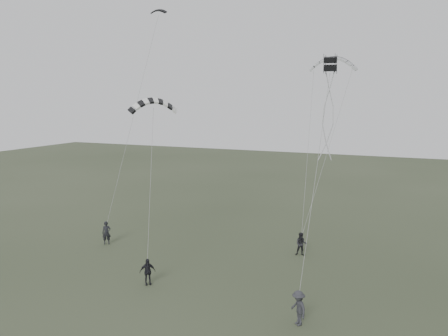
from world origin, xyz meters
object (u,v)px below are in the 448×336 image
at_px(kite_dark_small, 158,10).
at_px(kite_striped, 153,101).
at_px(kite_pale_large, 333,58).
at_px(kite_box, 330,64).
at_px(flyer_right, 301,244).
at_px(flyer_far, 298,308).
at_px(flyer_left, 107,233).
at_px(flyer_center, 147,272).

relative_size(kite_dark_small, kite_striped, 0.42).
bearing_deg(kite_pale_large, kite_box, -85.41).
bearing_deg(kite_striped, kite_box, -43.83).
xyz_separation_m(flyer_right, kite_striped, (-9.62, -4.18, 10.32)).
bearing_deg(flyer_far, flyer_left, -155.17).
distance_m(kite_pale_large, kite_box, 12.60).
height_order(flyer_left, flyer_right, flyer_left).
xyz_separation_m(flyer_left, kite_striped, (5.02, -0.72, 10.26)).
xyz_separation_m(flyer_far, kite_pale_large, (-1.59, 17.44, 13.74)).
bearing_deg(kite_pale_large, flyer_left, -148.06).
bearing_deg(kite_striped, flyer_center, -105.70).
height_order(flyer_far, kite_box, kite_box).
bearing_deg(kite_dark_small, kite_pale_large, 7.21).
xyz_separation_m(kite_striped, kite_box, (12.05, -0.64, 2.04)).
bearing_deg(kite_dark_small, flyer_far, -49.04).
bearing_deg(flyer_center, flyer_far, -47.75).
relative_size(flyer_right, flyer_far, 0.95).
bearing_deg(flyer_center, flyer_right, 8.44).
height_order(kite_pale_large, kite_striped, kite_pale_large).
height_order(flyer_left, kite_striped, kite_striped).
height_order(flyer_left, kite_box, kite_box).
distance_m(flyer_right, flyer_center, 11.49).
xyz_separation_m(flyer_right, kite_dark_small, (-13.67, 3.44, 17.95)).
relative_size(kite_dark_small, kite_box, 1.83).
relative_size(flyer_center, kite_pale_large, 0.42).
bearing_deg(flyer_center, flyer_left, 103.11).
bearing_deg(flyer_right, kite_dark_small, 153.61).
relative_size(flyer_center, kite_box, 2.19).
bearing_deg(flyer_center, kite_striped, 74.41).
relative_size(flyer_right, kite_dark_small, 1.24).
bearing_deg(kite_box, flyer_far, -101.88).
bearing_deg(kite_box, flyer_right, 108.02).
xyz_separation_m(flyer_center, kite_box, (9.94, 3.87, 12.39)).
distance_m(flyer_center, kite_box, 16.35).
xyz_separation_m(flyer_center, kite_striped, (-2.11, 4.50, 10.35)).
bearing_deg(kite_striped, flyer_left, 131.06).
xyz_separation_m(flyer_right, kite_pale_large, (0.55, 7.56, 13.79)).
bearing_deg(flyer_far, flyer_center, -141.32).
distance_m(flyer_right, kite_striped, 14.72).
height_order(flyer_left, kite_pale_large, kite_pale_large).
xyz_separation_m(flyer_right, flyer_center, (-7.51, -8.69, -0.03)).
xyz_separation_m(flyer_left, flyer_far, (16.79, -6.42, -0.01)).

